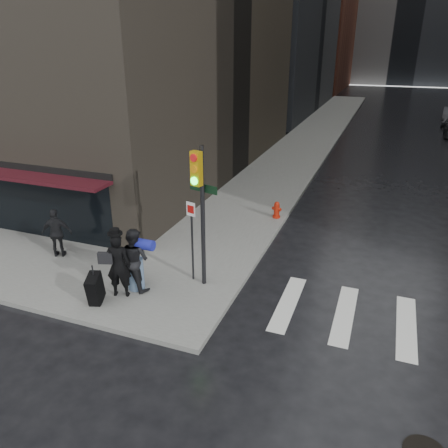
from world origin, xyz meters
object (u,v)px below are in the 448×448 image
(traffic_light, at_px, (199,199))
(man_overcoat, at_px, (113,269))
(man_greycoat, at_px, (57,233))
(fire_hydrant, at_px, (277,211))
(man_jeans, at_px, (134,259))

(traffic_light, bearing_deg, man_overcoat, -128.30)
(man_overcoat, height_order, man_greycoat, man_overcoat)
(fire_hydrant, bearing_deg, traffic_light, -97.40)
(man_overcoat, distance_m, man_greycoat, 3.63)
(man_overcoat, bearing_deg, fire_hydrant, -128.44)
(man_jeans, relative_size, man_greycoat, 1.13)
(man_overcoat, height_order, fire_hydrant, man_overcoat)
(fire_hydrant, bearing_deg, man_jeans, -109.80)
(man_greycoat, xyz_separation_m, traffic_light, (5.31, -0.03, 1.89))
(man_jeans, xyz_separation_m, fire_hydrant, (2.51, 6.97, -0.65))
(man_jeans, bearing_deg, traffic_light, -141.51)
(man_overcoat, xyz_separation_m, man_greycoat, (-3.29, 1.55, -0.05))
(man_greycoat, height_order, traffic_light, traffic_light)
(traffic_light, height_order, fire_hydrant, traffic_light)
(man_overcoat, xyz_separation_m, traffic_light, (2.03, 1.52, 1.84))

